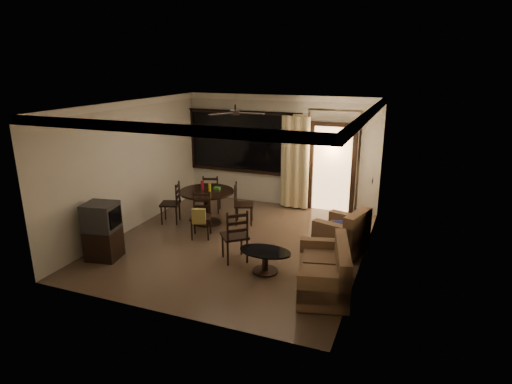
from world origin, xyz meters
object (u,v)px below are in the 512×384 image
at_px(coffee_table, 265,258).
at_px(side_chair, 235,245).
at_px(dining_chair_south, 201,224).
at_px(sofa, 326,273).
at_px(dining_table, 207,198).
at_px(dining_chair_west, 171,211).
at_px(dining_chair_north, 212,201).
at_px(tv_cabinet, 103,231).
at_px(armchair, 344,235).
at_px(dining_chair_east, 244,212).

xyz_separation_m(coffee_table, side_chair, (-0.68, 0.24, 0.03)).
bearing_deg(dining_chair_south, sofa, -41.66).
height_order(dining_table, dining_chair_west, dining_table).
height_order(dining_chair_north, sofa, dining_chair_north).
distance_m(dining_chair_south, tv_cabinet, 1.99).
bearing_deg(sofa, dining_chair_south, 143.52).
xyz_separation_m(dining_chair_west, armchair, (4.00, -0.19, 0.07)).
relative_size(tv_cabinet, armchair, 1.03).
bearing_deg(armchair, dining_chair_south, -156.28).
xyz_separation_m(dining_chair_south, dining_chair_north, (-0.53, 1.56, -0.02)).
distance_m(tv_cabinet, armchair, 4.57).
relative_size(dining_chair_south, tv_cabinet, 0.87).
xyz_separation_m(sofa, side_chair, (-1.82, 0.48, -0.01)).
xyz_separation_m(dining_table, coffee_table, (2.07, -1.80, -0.34)).
height_order(dining_table, tv_cabinet, tv_cabinet).
bearing_deg(tv_cabinet, dining_chair_south, 41.42).
xyz_separation_m(dining_chair_west, dining_chair_south, (1.07, -0.54, 0.02)).
height_order(tv_cabinet, coffee_table, tv_cabinet).
relative_size(dining_chair_east, dining_chair_north, 1.00).
distance_m(dining_chair_west, dining_chair_south, 1.20).
bearing_deg(dining_chair_south, coffee_table, -47.61).
xyz_separation_m(dining_chair_west, sofa, (4.00, -1.77, 0.03)).
relative_size(dining_chair_west, dining_chair_east, 1.00).
distance_m(tv_cabinet, side_chair, 2.48).
xyz_separation_m(dining_chair_south, tv_cabinet, (-1.22, -1.55, 0.24)).
distance_m(sofa, coffee_table, 1.16).
height_order(dining_chair_north, armchair, dining_chair_north).
bearing_deg(tv_cabinet, side_chair, 8.58).
distance_m(dining_table, sofa, 3.81).
bearing_deg(dining_chair_south, dining_table, 89.90).
distance_m(sofa, armchair, 1.58).
relative_size(dining_chair_east, dining_chair_south, 1.00).
height_order(dining_chair_west, dining_chair_east, same).
bearing_deg(dining_chair_west, dining_chair_east, 90.00).
bearing_deg(armchair, dining_chair_west, -165.84).
height_order(tv_cabinet, side_chair, tv_cabinet).
distance_m(dining_chair_west, armchair, 4.00).
height_order(dining_chair_east, dining_chair_south, same).
height_order(dining_chair_south, sofa, dining_chair_south).
bearing_deg(side_chair, dining_chair_east, -111.73).
bearing_deg(sofa, dining_chair_west, 142.42).
bearing_deg(side_chair, armchair, 171.45).
distance_m(dining_chair_east, side_chair, 1.93).
xyz_separation_m(dining_chair_east, dining_chair_south, (-0.51, -1.08, 0.02)).
bearing_deg(dining_chair_north, sofa, 122.30).
xyz_separation_m(dining_chair_east, dining_chair_north, (-1.05, 0.47, 0.00)).
xyz_separation_m(dining_chair_south, side_chair, (1.11, -0.75, -0.00)).
bearing_deg(side_chair, tv_cabinet, -20.85).
bearing_deg(dining_chair_north, dining_table, 90.11).
height_order(dining_chair_east, tv_cabinet, tv_cabinet).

